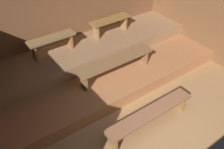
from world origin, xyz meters
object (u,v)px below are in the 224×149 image
object	(u,v)px
bench_middle_left	(52,41)
bench_middle_right	(110,22)
bench_lower_center	(116,63)
bench_floor_center	(150,115)

from	to	relation	value
bench_middle_left	bench_middle_right	world-z (taller)	same
bench_lower_center	bench_middle_left	world-z (taller)	bench_middle_left
bench_lower_center	bench_middle_left	distance (m)	1.74
bench_middle_left	bench_middle_right	xyz separation A→B (m)	(1.81, 0.00, 0.00)
bench_floor_center	bench_lower_center	world-z (taller)	bench_lower_center
bench_floor_center	bench_middle_left	distance (m)	3.08
bench_floor_center	bench_middle_left	size ratio (longest dim) A/B	1.73
bench_lower_center	bench_middle_right	xyz separation A→B (m)	(0.81, 1.39, 0.29)
bench_middle_right	bench_middle_left	bearing A→B (deg)	180.00
bench_lower_center	bench_middle_right	world-z (taller)	bench_middle_right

